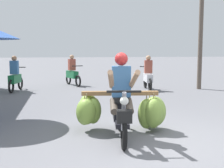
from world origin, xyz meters
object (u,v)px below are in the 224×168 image
motorbike_distant_ahead_left (15,77)px  utility_pole (201,27)px  motorbike_main_loaded (123,109)px  motorbike_distant_ahead_right (148,76)px  motorbike_distant_far_ahead (72,73)px

motorbike_distant_ahead_left → utility_pole: bearing=-3.9°
motorbike_main_loaded → motorbike_distant_ahead_left: size_ratio=1.17×
motorbike_main_loaded → motorbike_distant_ahead_left: (-2.95, 6.38, 0.09)m
motorbike_distant_ahead_right → motorbike_distant_ahead_left: bearing=175.1°
motorbike_main_loaded → utility_pole: bearing=52.7°
motorbike_distant_ahead_left → motorbike_distant_far_ahead: same height
motorbike_distant_ahead_right → motorbike_distant_far_ahead: (-2.95, 2.10, 0.00)m
motorbike_distant_ahead_left → motorbike_main_loaded: bearing=-65.2°
motorbike_distant_ahead_right → utility_pole: 2.95m
motorbike_main_loaded → motorbike_distant_ahead_right: motorbike_main_loaded is taller
motorbike_main_loaded → motorbike_distant_ahead_right: bearing=68.9°
motorbike_distant_ahead_right → utility_pole: size_ratio=0.32×
motorbike_main_loaded → motorbike_distant_far_ahead: size_ratio=1.22×
motorbike_distant_ahead_left → utility_pole: size_ratio=0.32×
motorbike_main_loaded → motorbike_distant_ahead_right: size_ratio=1.16×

